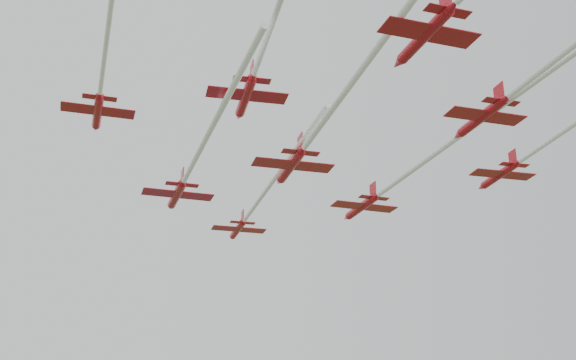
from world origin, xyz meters
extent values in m
cylinder|color=red|center=(1.29, 18.62, 57.38)|extent=(1.46, 8.11, 1.04)
cone|color=red|center=(1.04, 23.50, 57.38)|extent=(1.13, 1.76, 1.04)
cone|color=red|center=(1.53, 14.03, 57.38)|extent=(1.01, 1.19, 0.95)
ellipsoid|color=black|center=(1.19, 20.52, 57.75)|extent=(0.44, 0.92, 0.30)
cube|color=red|center=(1.33, 17.87, 57.14)|extent=(8.47, 2.89, 0.09)
cube|color=red|center=(1.48, 14.93, 57.38)|extent=(3.85, 1.33, 0.08)
cube|color=red|center=(1.47, 15.12, 58.42)|extent=(0.18, 1.71, 1.90)
cylinder|color=white|center=(2.60, -6.59, 57.33)|extent=(2.65, 40.23, 0.57)
cylinder|color=red|center=(-9.31, 2.50, 56.85)|extent=(1.98, 9.05, 1.16)
cone|color=red|center=(-9.80, 7.92, 56.85)|extent=(1.33, 2.00, 1.16)
cone|color=red|center=(-8.84, -2.61, 56.85)|extent=(1.17, 1.36, 1.06)
ellipsoid|color=black|center=(-9.50, 4.60, 57.27)|extent=(0.53, 1.04, 0.34)
cube|color=red|center=(-9.23, 1.66, 56.59)|extent=(9.51, 3.59, 0.11)
cube|color=red|center=(-8.93, -1.61, 56.85)|extent=(4.33, 1.65, 0.08)
cube|color=red|center=(-8.95, -1.40, 58.01)|extent=(0.28, 1.90, 2.11)
cylinder|color=white|center=(-7.08, -21.81, 56.80)|extent=(4.05, 37.31, 0.63)
cylinder|color=red|center=(16.68, 3.26, 57.23)|extent=(2.13, 9.02, 1.16)
cone|color=red|center=(16.08, 8.65, 57.23)|extent=(1.36, 2.01, 1.16)
cone|color=red|center=(17.24, -1.81, 57.23)|extent=(1.19, 1.37, 1.05)
ellipsoid|color=black|center=(16.45, 5.35, 57.65)|extent=(0.55, 1.04, 0.34)
cube|color=red|center=(16.77, 2.42, 56.96)|extent=(9.51, 3.74, 0.11)
cube|color=red|center=(17.13, -0.82, 57.23)|extent=(4.32, 1.72, 0.08)
cube|color=red|center=(17.11, -0.61, 58.38)|extent=(0.31, 1.89, 2.11)
cylinder|color=white|center=(19.77, -24.64, 57.17)|extent=(5.55, 44.58, 0.63)
cylinder|color=red|center=(-19.30, -14.92, 59.83)|extent=(1.59, 7.64, 0.98)
cone|color=red|center=(-19.67, -10.34, 59.83)|extent=(1.11, 1.68, 0.98)
cone|color=red|center=(-18.95, -19.23, 59.83)|extent=(0.97, 1.14, 0.89)
ellipsoid|color=black|center=(-19.44, -13.14, 60.19)|extent=(0.44, 0.87, 0.29)
cube|color=red|center=(-19.24, -15.63, 59.61)|extent=(8.01, 2.94, 0.09)
cube|color=red|center=(-19.02, -18.38, 59.83)|extent=(3.64, 1.35, 0.07)
cube|color=red|center=(-19.03, -18.21, 60.81)|extent=(0.22, 1.61, 1.78)
cylinder|color=red|center=(2.92, -12.58, 56.21)|extent=(1.58, 9.11, 1.17)
cone|color=red|center=(2.67, -7.10, 56.21)|extent=(1.26, 1.97, 1.17)
cone|color=red|center=(3.15, -17.75, 56.21)|extent=(1.12, 1.33, 1.07)
ellipsoid|color=black|center=(2.82, -10.45, 56.63)|extent=(0.49, 1.03, 0.34)
cube|color=red|center=(2.95, -13.43, 55.94)|extent=(9.50, 3.19, 0.11)
cube|color=red|center=(3.10, -16.74, 56.21)|extent=(4.32, 1.47, 0.09)
cube|color=red|center=(3.09, -16.52, 57.38)|extent=(0.19, 1.92, 2.13)
cylinder|color=white|center=(4.09, -38.95, 56.15)|extent=(2.48, 41.27, 0.64)
cylinder|color=red|center=(29.97, -11.96, 57.47)|extent=(1.21, 7.81, 1.01)
cone|color=red|center=(29.85, -7.25, 57.47)|extent=(1.05, 1.67, 1.01)
cone|color=red|center=(30.09, -16.40, 57.47)|extent=(0.94, 1.12, 0.92)
ellipsoid|color=black|center=(29.92, -10.13, 57.83)|extent=(0.41, 0.88, 0.29)
cube|color=red|center=(29.99, -12.69, 57.24)|extent=(8.12, 2.59, 0.09)
cube|color=red|center=(30.06, -15.53, 57.47)|extent=(3.69, 1.19, 0.07)
cube|color=red|center=(30.06, -15.35, 58.47)|extent=(0.13, 1.65, 1.83)
cylinder|color=red|center=(-4.58, -25.79, 57.85)|extent=(1.01, 7.66, 0.99)
cone|color=red|center=(-4.59, -21.15, 57.85)|extent=(0.99, 1.62, 0.99)
cone|color=red|center=(-4.57, -30.16, 57.85)|extent=(0.90, 1.08, 0.90)
ellipsoid|color=black|center=(-4.58, -23.99, 58.21)|extent=(0.38, 0.86, 0.29)
cube|color=red|center=(-4.57, -26.51, 57.63)|extent=(7.94, 2.36, 0.09)
cube|color=red|center=(-4.57, -29.31, 57.85)|extent=(3.61, 1.09, 0.07)
cube|color=red|center=(-4.57, -29.13, 58.84)|extent=(0.09, 1.62, 1.80)
cylinder|color=red|center=(19.49, -27.99, 57.00)|extent=(1.64, 8.04, 1.03)
cone|color=red|center=(19.12, -23.17, 57.00)|extent=(1.16, 1.77, 1.03)
cone|color=red|center=(19.84, -32.54, 57.00)|extent=(1.02, 1.20, 0.94)
ellipsoid|color=black|center=(19.35, -26.12, 57.38)|extent=(0.46, 0.92, 0.30)
cube|color=red|center=(19.55, -28.74, 56.76)|extent=(8.43, 3.07, 0.09)
cube|color=red|center=(19.77, -31.65, 57.00)|extent=(3.83, 1.41, 0.08)
cube|color=red|center=(19.76, -31.46, 58.03)|extent=(0.22, 1.69, 1.88)
cylinder|color=red|center=(7.05, -43.07, 55.93)|extent=(1.82, 7.78, 1.00)
cone|color=red|center=(6.55, -38.42, 55.93)|extent=(1.17, 1.73, 1.00)
cone|color=red|center=(7.52, -47.45, 55.93)|extent=(1.02, 1.18, 0.91)
ellipsoid|color=black|center=(6.85, -41.26, 56.29)|extent=(0.47, 0.90, 0.29)
cube|color=red|center=(7.13, -43.79, 55.70)|extent=(8.20, 3.21, 0.09)
cube|color=red|center=(7.43, -46.59, 55.93)|extent=(3.73, 1.47, 0.07)
cube|color=red|center=(7.41, -46.41, 56.93)|extent=(0.27, 1.64, 1.82)
camera|label=1|loc=(-14.09, -89.20, 25.24)|focal=45.00mm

